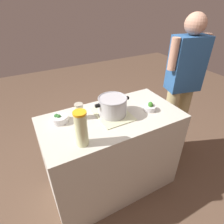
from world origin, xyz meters
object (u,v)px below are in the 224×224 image
object	(u,v)px
cooking_pot	(113,106)
mason_jar	(79,111)
broccoli_bowl_center	(150,107)
broccoli_bowl_front	(59,119)
person_cook	(182,87)
lemonade_pitcher	(81,129)

from	to	relation	value
cooking_pot	mason_jar	size ratio (longest dim) A/B	2.32
broccoli_bowl_center	cooking_pot	bearing A→B (deg)	164.30
cooking_pot	broccoli_bowl_front	bearing A→B (deg)	165.70
broccoli_bowl_front	broccoli_bowl_center	xyz separation A→B (m)	(0.77, -0.21, -0.00)
mason_jar	person_cook	distance (m)	1.18
broccoli_bowl_front	person_cook	size ratio (longest dim) A/B	0.08
person_cook	cooking_pot	bearing A→B (deg)	-175.36
broccoli_bowl_front	broccoli_bowl_center	distance (m)	0.80
lemonade_pitcher	broccoli_bowl_front	world-z (taller)	lemonade_pitcher
lemonade_pitcher	broccoli_bowl_center	distance (m)	0.72
broccoli_bowl_front	person_cook	bearing A→B (deg)	-1.65
lemonade_pitcher	broccoli_bowl_center	xyz separation A→B (m)	(0.70, 0.14, -0.11)
person_cook	broccoli_bowl_front	bearing A→B (deg)	178.35
mason_jar	person_cook	world-z (taller)	person_cook
broccoli_bowl_front	broccoli_bowl_center	world-z (taller)	broccoli_bowl_center
lemonade_pitcher	person_cook	xyz separation A→B (m)	(1.27, 0.31, -0.10)
cooking_pot	lemonade_pitcher	size ratio (longest dim) A/B	1.19
cooking_pot	lemonade_pitcher	world-z (taller)	lemonade_pitcher
broccoli_bowl_center	person_cook	distance (m)	0.59
lemonade_pitcher	person_cook	bearing A→B (deg)	13.57
mason_jar	broccoli_bowl_center	size ratio (longest dim) A/B	1.26
mason_jar	broccoli_bowl_front	distance (m)	0.17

